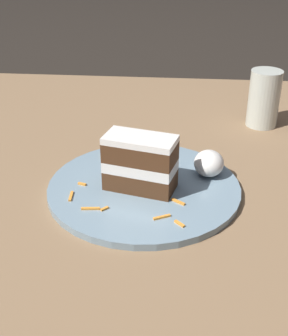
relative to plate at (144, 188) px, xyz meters
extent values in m
plane|color=black|center=(-0.01, 0.01, -0.04)|extent=(6.00, 6.00, 0.00)
cube|color=#846647|center=(-0.01, 0.01, -0.02)|extent=(1.17, 1.10, 0.04)
cylinder|color=gray|center=(0.00, 0.00, 0.00)|extent=(0.30, 0.30, 0.01)
cube|color=#4C2D19|center=(-0.01, 0.00, 0.02)|extent=(0.08, 0.12, 0.03)
cube|color=white|center=(-0.01, 0.00, 0.04)|extent=(0.08, 0.12, 0.02)
cube|color=#4C2D19|center=(-0.01, 0.00, 0.07)|extent=(0.08, 0.12, 0.03)
cube|color=white|center=(-0.01, 0.00, 0.09)|extent=(0.08, 0.12, 0.01)
ellipsoid|color=white|center=(0.04, -0.10, 0.03)|extent=(0.05, 0.05, 0.04)
cylinder|color=orange|center=(0.10, 0.05, 0.01)|extent=(0.06, 0.06, 0.01)
cube|color=orange|center=(-0.09, -0.03, 0.01)|extent=(0.01, 0.02, 0.00)
cube|color=orange|center=(-0.07, 0.05, 0.01)|extent=(0.01, 0.01, 0.00)
cube|color=orange|center=(-0.04, 0.11, 0.01)|extent=(0.03, 0.01, 0.00)
cube|color=orange|center=(-0.10, -0.06, 0.01)|extent=(0.02, 0.02, 0.00)
cube|color=orange|center=(-0.08, 0.07, 0.01)|extent=(0.01, 0.03, 0.00)
cube|color=orange|center=(0.00, 0.10, 0.01)|extent=(0.01, 0.01, 0.00)
cube|color=orange|center=(-0.05, -0.05, 0.01)|extent=(0.02, 0.02, 0.00)
cylinder|color=beige|center=(0.28, -0.22, 0.05)|extent=(0.06, 0.06, 0.11)
cylinder|color=silver|center=(0.28, -0.22, 0.01)|extent=(0.06, 0.06, 0.04)
camera|label=1|loc=(-0.63, -0.06, 0.38)|focal=50.00mm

